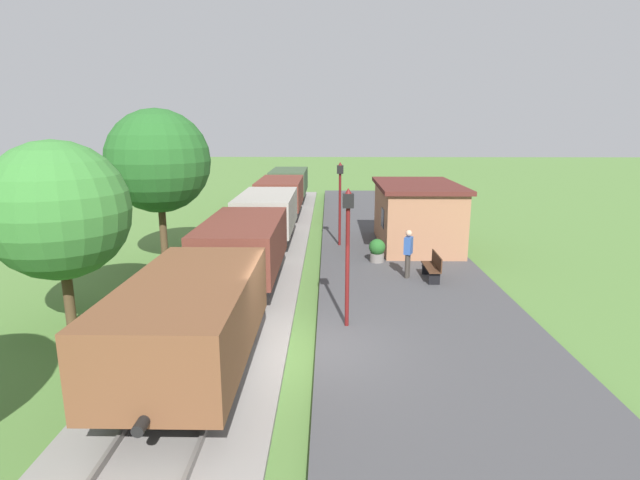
{
  "coord_description": "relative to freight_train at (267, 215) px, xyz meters",
  "views": [
    {
      "loc": [
        0.5,
        -11.02,
        5.47
      ],
      "look_at": [
        0.21,
        5.5,
        1.66
      ],
      "focal_mm": 27.81,
      "sensor_mm": 36.0,
      "label": 1
    }
  ],
  "objects": [
    {
      "name": "bench_near_hut",
      "position": [
        6.54,
        -6.31,
        -0.68
      ],
      "size": [
        0.42,
        1.5,
        0.91
      ],
      "color": "#422819",
      "rests_on": "platform_slab"
    },
    {
      "name": "tree_trackside_mid",
      "position": [
        -4.26,
        -10.1,
        1.89
      ],
      "size": [
        3.71,
        3.71,
        5.15
      ],
      "color": "#4C3823",
      "rests_on": "ground"
    },
    {
      "name": "lamp_post_near",
      "position": [
        3.4,
        -10.48,
        1.41
      ],
      "size": [
        0.28,
        0.28,
        3.7
      ],
      "color": "#591414",
      "rests_on": "platform_slab"
    },
    {
      "name": "platform_slab",
      "position": [
        5.6,
        -11.9,
        -1.27
      ],
      "size": [
        6.0,
        60.0,
        0.25
      ],
      "primitive_type": "cube",
      "color": "#424244",
      "rests_on": "ground"
    },
    {
      "name": "lamp_post_far",
      "position": [
        3.4,
        -1.26,
        1.41
      ],
      "size": [
        0.28,
        0.28,
        3.7
      ],
      "color": "#591414",
      "rests_on": "platform_slab"
    },
    {
      "name": "rail_far",
      "position": [
        -0.72,
        -11.9,
        -1.21
      ],
      "size": [
        0.07,
        60.0,
        0.14
      ],
      "primitive_type": "cube",
      "color": "slate",
      "rests_on": "track_ballast"
    },
    {
      "name": "ground_plane",
      "position": [
        2.4,
        -11.9,
        -1.4
      ],
      "size": [
        160.0,
        160.0,
        0.0
      ],
      "primitive_type": "plane",
      "color": "#517A38"
    },
    {
      "name": "track_ballast",
      "position": [
        -0.0,
        -11.9,
        -1.34
      ],
      "size": [
        3.8,
        60.0,
        0.12
      ],
      "primitive_type": "cube",
      "color": "gray",
      "rests_on": "ground"
    },
    {
      "name": "person_waiting",
      "position": [
        5.69,
        -6.11,
        -0.21
      ],
      "size": [
        0.37,
        0.44,
        1.71
      ],
      "rotation": [
        0.0,
        0.0,
        2.75
      ],
      "color": "#38332D",
      "rests_on": "platform_slab"
    },
    {
      "name": "potted_planter",
      "position": [
        4.81,
        -4.05,
        -0.67
      ],
      "size": [
        0.64,
        0.64,
        0.92
      ],
      "color": "slate",
      "rests_on": "platform_slab"
    },
    {
      "name": "rail_near",
      "position": [
        0.72,
        -11.9,
        -1.21
      ],
      "size": [
        0.07,
        60.0,
        0.14
      ],
      "primitive_type": "cube",
      "color": "slate",
      "rests_on": "track_ballast"
    },
    {
      "name": "freight_train",
      "position": [
        0.0,
        0.0,
        0.0
      ],
      "size": [
        2.5,
        32.6,
        2.12
      ],
      "color": "brown",
      "rests_on": "rail_near"
    },
    {
      "name": "tree_trackside_far",
      "position": [
        -3.66,
        -3.82,
        2.75
      ],
      "size": [
        3.97,
        3.97,
        6.15
      ],
      "color": "#4C3823",
      "rests_on": "ground"
    },
    {
      "name": "station_hut",
      "position": [
        6.8,
        -1.18,
        0.26
      ],
      "size": [
        3.5,
        5.8,
        2.78
      ],
      "color": "#9E6B4C",
      "rests_on": "platform_slab"
    }
  ]
}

